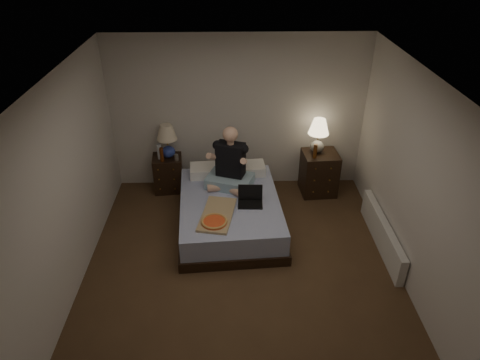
{
  "coord_description": "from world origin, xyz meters",
  "views": [
    {
      "loc": [
        -0.12,
        -4.04,
        3.85
      ],
      "look_at": [
        0.0,
        0.9,
        0.85
      ],
      "focal_mm": 32.0,
      "sensor_mm": 36.0,
      "label": 1
    }
  ],
  "objects_px": {
    "nightstand_right": "(319,173)",
    "soda_can": "(176,157)",
    "lamp_left": "(167,141)",
    "person": "(229,158)",
    "water_bottle": "(159,152)",
    "beer_bottle_right": "(315,151)",
    "laptop": "(250,197)",
    "bed": "(230,212)",
    "lamp_right": "(318,136)",
    "nightstand_left": "(168,173)",
    "pizza_box": "(214,222)",
    "beer_bottle_left": "(162,155)",
    "radiator": "(382,234)"
  },
  "relations": [
    {
      "from": "bed",
      "to": "beer_bottle_left",
      "type": "xyz_separation_m",
      "value": [
        -1.06,
        0.9,
        0.48
      ]
    },
    {
      "from": "lamp_right",
      "to": "pizza_box",
      "type": "distance_m",
      "value": 2.26
    },
    {
      "from": "bed",
      "to": "lamp_left",
      "type": "bearing_deg",
      "value": 129.17
    },
    {
      "from": "nightstand_right",
      "to": "person",
      "type": "distance_m",
      "value": 1.64
    },
    {
      "from": "water_bottle",
      "to": "person",
      "type": "relative_size",
      "value": 0.27
    },
    {
      "from": "water_bottle",
      "to": "beer_bottle_right",
      "type": "distance_m",
      "value": 2.44
    },
    {
      "from": "bed",
      "to": "person",
      "type": "xyz_separation_m",
      "value": [
        0.01,
        0.36,
        0.7
      ]
    },
    {
      "from": "nightstand_right",
      "to": "laptop",
      "type": "xyz_separation_m",
      "value": [
        -1.16,
        -1.03,
        0.23
      ]
    },
    {
      "from": "water_bottle",
      "to": "beer_bottle_right",
      "type": "xyz_separation_m",
      "value": [
        2.43,
        -0.23,
        0.1
      ]
    },
    {
      "from": "nightstand_right",
      "to": "beer_bottle_left",
      "type": "height_order",
      "value": "beer_bottle_left"
    },
    {
      "from": "beer_bottle_left",
      "to": "laptop",
      "type": "xyz_separation_m",
      "value": [
        1.35,
        -1.05,
        -0.13
      ]
    },
    {
      "from": "lamp_right",
      "to": "soda_can",
      "type": "bearing_deg",
      "value": -179.48
    },
    {
      "from": "lamp_right",
      "to": "bed",
      "type": "bearing_deg",
      "value": -145.76
    },
    {
      "from": "nightstand_left",
      "to": "lamp_left",
      "type": "bearing_deg",
      "value": -5.67
    },
    {
      "from": "soda_can",
      "to": "person",
      "type": "relative_size",
      "value": 0.11
    },
    {
      "from": "bed",
      "to": "laptop",
      "type": "xyz_separation_m",
      "value": [
        0.29,
        -0.15,
        0.35
      ]
    },
    {
      "from": "lamp_left",
      "to": "beer_bottle_left",
      "type": "xyz_separation_m",
      "value": [
        -0.09,
        -0.13,
        -0.16
      ]
    },
    {
      "from": "lamp_left",
      "to": "lamp_right",
      "type": "distance_m",
      "value": 2.36
    },
    {
      "from": "lamp_left",
      "to": "person",
      "type": "bearing_deg",
      "value": -34.48
    },
    {
      "from": "nightstand_right",
      "to": "soda_can",
      "type": "xyz_separation_m",
      "value": [
        -2.29,
        0.04,
        0.3
      ]
    },
    {
      "from": "beer_bottle_right",
      "to": "water_bottle",
      "type": "bearing_deg",
      "value": 174.57
    },
    {
      "from": "nightstand_right",
      "to": "laptop",
      "type": "distance_m",
      "value": 1.57
    },
    {
      "from": "bed",
      "to": "nightstand_right",
      "type": "height_order",
      "value": "nightstand_right"
    },
    {
      "from": "laptop",
      "to": "pizza_box",
      "type": "relative_size",
      "value": 0.45
    },
    {
      "from": "laptop",
      "to": "nightstand_right",
      "type": "bearing_deg",
      "value": 43.88
    },
    {
      "from": "beer_bottle_right",
      "to": "radiator",
      "type": "relative_size",
      "value": 0.14
    },
    {
      "from": "nightstand_left",
      "to": "beer_bottle_right",
      "type": "distance_m",
      "value": 2.4
    },
    {
      "from": "beer_bottle_right",
      "to": "pizza_box",
      "type": "bearing_deg",
      "value": -138.55
    },
    {
      "from": "nightstand_right",
      "to": "soda_can",
      "type": "distance_m",
      "value": 2.31
    },
    {
      "from": "pizza_box",
      "to": "nightstand_right",
      "type": "bearing_deg",
      "value": 52.73
    },
    {
      "from": "beer_bottle_left",
      "to": "pizza_box",
      "type": "height_order",
      "value": "beer_bottle_left"
    },
    {
      "from": "beer_bottle_left",
      "to": "beer_bottle_right",
      "type": "bearing_deg",
      "value": -3.56
    },
    {
      "from": "beer_bottle_right",
      "to": "pizza_box",
      "type": "relative_size",
      "value": 0.3
    },
    {
      "from": "water_bottle",
      "to": "pizza_box",
      "type": "distance_m",
      "value": 1.83
    },
    {
      "from": "soda_can",
      "to": "radiator",
      "type": "xyz_separation_m",
      "value": [
        2.91,
        -1.43,
        -0.45
      ]
    },
    {
      "from": "bed",
      "to": "radiator",
      "type": "distance_m",
      "value": 2.14
    },
    {
      "from": "bed",
      "to": "lamp_right",
      "type": "distance_m",
      "value": 1.84
    },
    {
      "from": "beer_bottle_right",
      "to": "laptop",
      "type": "height_order",
      "value": "beer_bottle_right"
    },
    {
      "from": "beer_bottle_right",
      "to": "laptop",
      "type": "relative_size",
      "value": 0.68
    },
    {
      "from": "lamp_right",
      "to": "beer_bottle_left",
      "type": "height_order",
      "value": "lamp_right"
    },
    {
      "from": "bed",
      "to": "beer_bottle_right",
      "type": "bearing_deg",
      "value": 25.52
    },
    {
      "from": "pizza_box",
      "to": "soda_can",
      "type": "bearing_deg",
      "value": 123.65
    },
    {
      "from": "beer_bottle_right",
      "to": "beer_bottle_left",
      "type": "bearing_deg",
      "value": 176.44
    },
    {
      "from": "lamp_left",
      "to": "person",
      "type": "distance_m",
      "value": 1.19
    },
    {
      "from": "pizza_box",
      "to": "beer_bottle_left",
      "type": "bearing_deg",
      "value": 130.76
    },
    {
      "from": "soda_can",
      "to": "beer_bottle_left",
      "type": "bearing_deg",
      "value": -174.1
    },
    {
      "from": "lamp_left",
      "to": "beer_bottle_left",
      "type": "relative_size",
      "value": 2.43
    },
    {
      "from": "person",
      "to": "lamp_left",
      "type": "bearing_deg",
      "value": 164.47
    },
    {
      "from": "water_bottle",
      "to": "person",
      "type": "height_order",
      "value": "person"
    },
    {
      "from": "nightstand_right",
      "to": "water_bottle",
      "type": "distance_m",
      "value": 2.58
    }
  ]
}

